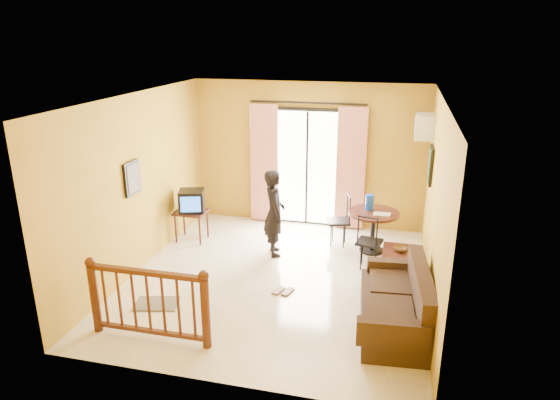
% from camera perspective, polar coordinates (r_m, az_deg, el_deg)
% --- Properties ---
extents(ground, '(5.00, 5.00, 0.00)m').
position_cam_1_polar(ground, '(7.89, -0.41, -9.04)').
color(ground, beige).
rests_on(ground, ground).
extents(room_shell, '(5.00, 5.00, 5.00)m').
position_cam_1_polar(room_shell, '(7.25, -0.44, 2.95)').
color(room_shell, white).
rests_on(room_shell, ground).
extents(balcony_door, '(2.25, 0.14, 2.46)m').
position_cam_1_polar(balcony_door, '(9.68, 3.09, 3.81)').
color(balcony_door, black).
rests_on(balcony_door, ground).
extents(tv_table, '(0.56, 0.47, 0.57)m').
position_cam_1_polar(tv_table, '(9.27, -10.13, -1.69)').
color(tv_table, black).
rests_on(tv_table, ground).
extents(television, '(0.54, 0.51, 0.40)m').
position_cam_1_polar(television, '(9.16, -10.06, -0.10)').
color(television, black).
rests_on(television, tv_table).
extents(picture_left, '(0.05, 0.42, 0.52)m').
position_cam_1_polar(picture_left, '(7.94, -16.52, 2.41)').
color(picture_left, black).
rests_on(picture_left, room_shell).
extents(dining_table, '(0.88, 0.88, 0.73)m').
position_cam_1_polar(dining_table, '(8.76, 10.62, -2.31)').
color(dining_table, black).
rests_on(dining_table, ground).
extents(water_jug, '(0.15, 0.15, 0.27)m').
position_cam_1_polar(water_jug, '(8.77, 10.19, -0.26)').
color(water_jug, '#1440BE').
rests_on(water_jug, dining_table).
extents(serving_tray, '(0.29, 0.19, 0.02)m').
position_cam_1_polar(serving_tray, '(8.61, 11.59, -1.60)').
color(serving_tray, beige).
rests_on(serving_tray, dining_table).
extents(dining_chairs, '(1.08, 1.29, 0.95)m').
position_cam_1_polar(dining_chairs, '(8.76, 8.21, -6.27)').
color(dining_chairs, black).
rests_on(dining_chairs, ground).
extents(air_conditioner, '(0.31, 0.60, 0.40)m').
position_cam_1_polar(air_conditioner, '(8.86, 16.15, 8.09)').
color(air_conditioner, white).
rests_on(air_conditioner, room_shell).
extents(botanical_print, '(0.05, 0.50, 0.60)m').
position_cam_1_polar(botanical_print, '(8.33, 16.82, 3.86)').
color(botanical_print, black).
rests_on(botanical_print, room_shell).
extents(coffee_table, '(0.54, 0.97, 0.43)m').
position_cam_1_polar(coffee_table, '(7.93, 13.50, -7.10)').
color(coffee_table, black).
rests_on(coffee_table, ground).
extents(bowl, '(0.25, 0.25, 0.06)m').
position_cam_1_polar(bowl, '(8.01, 13.62, -5.48)').
color(bowl, brown).
rests_on(bowl, coffee_table).
extents(sofa, '(0.97, 1.85, 0.85)m').
position_cam_1_polar(sofa, '(6.73, 13.39, -11.77)').
color(sofa, '#301E12').
rests_on(sofa, ground).
extents(standing_person, '(0.54, 0.64, 1.51)m').
position_cam_1_polar(standing_person, '(8.46, -0.65, -1.48)').
color(standing_person, black).
rests_on(standing_person, ground).
extents(stair_balustrade, '(1.63, 0.13, 1.04)m').
position_cam_1_polar(stair_balustrade, '(6.44, -14.85, -10.84)').
color(stair_balustrade, '#471E0F').
rests_on(stair_balustrade, ground).
extents(doormat, '(0.67, 0.52, 0.02)m').
position_cam_1_polar(doormat, '(7.43, -13.91, -11.42)').
color(doormat, '#635F4F').
rests_on(doormat, ground).
extents(sandals, '(0.31, 0.27, 0.03)m').
position_cam_1_polar(sandals, '(7.52, 0.36, -10.38)').
color(sandals, brown).
rests_on(sandals, ground).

